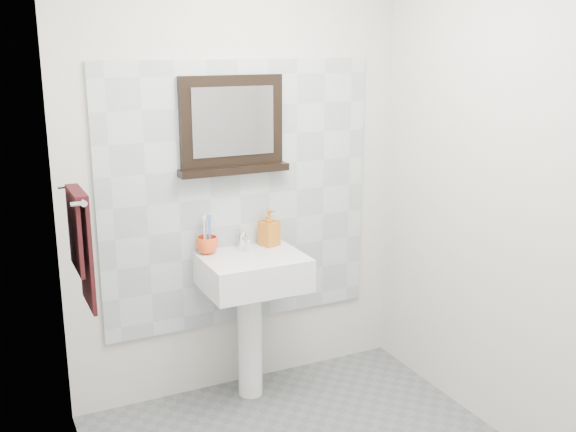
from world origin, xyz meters
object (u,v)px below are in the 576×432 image
(toothbrush_cup, at_px, (207,245))
(soap_dispenser, at_px, (269,227))
(framed_mirror, at_px, (232,127))
(hand_towel, at_px, (81,240))
(pedestal_sink, at_px, (252,287))

(toothbrush_cup, height_order, soap_dispenser, soap_dispenser)
(framed_mirror, bearing_deg, hand_towel, -156.16)
(soap_dispenser, distance_m, framed_mirror, 0.61)
(toothbrush_cup, bearing_deg, pedestal_sink, -33.29)
(toothbrush_cup, distance_m, framed_mirror, 0.66)
(toothbrush_cup, xyz_separation_m, framed_mirror, (0.18, 0.05, 0.63))
(pedestal_sink, xyz_separation_m, hand_towel, (-0.92, -0.21, 0.45))
(soap_dispenser, xyz_separation_m, hand_towel, (-1.08, -0.34, 0.16))
(pedestal_sink, bearing_deg, soap_dispenser, 38.64)
(hand_towel, bearing_deg, pedestal_sink, 12.71)
(soap_dispenser, bearing_deg, toothbrush_cup, 159.31)
(pedestal_sink, distance_m, framed_mirror, 0.88)
(toothbrush_cup, height_order, framed_mirror, framed_mirror)
(pedestal_sink, xyz_separation_m, framed_mirror, (-0.03, 0.19, 0.86))
(soap_dispenser, distance_m, hand_towel, 1.15)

